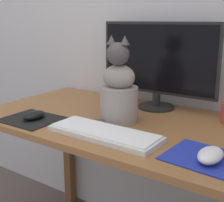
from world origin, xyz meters
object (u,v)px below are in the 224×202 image
at_px(monitor, 158,63).
at_px(computer_mouse_left, 34,115).
at_px(computer_mouse_right, 210,155).
at_px(cat, 119,91).
at_px(keyboard, 104,133).

relative_size(monitor, computer_mouse_left, 5.26).
distance_m(monitor, computer_mouse_right, 0.61).
bearing_deg(computer_mouse_left, cat, 31.87).
xyz_separation_m(keyboard, computer_mouse_right, (0.37, 0.00, 0.01)).
relative_size(monitor, keyboard, 1.35).
bearing_deg(computer_mouse_right, keyboard, -179.70).
bearing_deg(keyboard, monitor, 92.55).
relative_size(computer_mouse_left, computer_mouse_right, 0.93).
relative_size(monitor, computer_mouse_right, 4.87).
relative_size(monitor, cat, 1.63).
distance_m(keyboard, cat, 0.21).
distance_m(monitor, keyboard, 0.47).
relative_size(computer_mouse_right, cat, 0.33).
height_order(computer_mouse_right, cat, cat).
bearing_deg(computer_mouse_left, monitor, 53.53).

